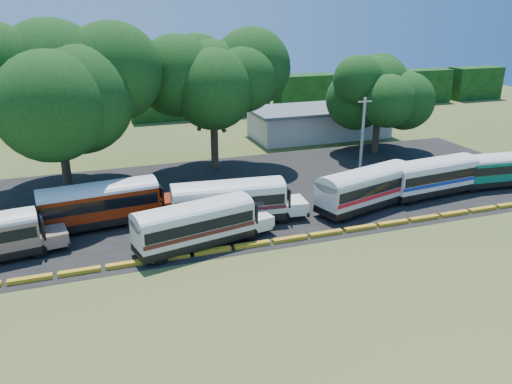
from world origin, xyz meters
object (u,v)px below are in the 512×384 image
object	(u,v)px
bus_red	(102,201)
bus_teal	(497,168)
bus_cream_west	(197,222)
bus_white_red	(367,186)
tree_west	(53,77)

from	to	relation	value
bus_red	bus_teal	bearing A→B (deg)	-10.22
bus_red	bus_cream_west	world-z (taller)	bus_red
bus_white_red	bus_red	bearing A→B (deg)	154.49
bus_red	tree_west	xyz separation A→B (m)	(-2.72, 8.71, 8.74)
bus_white_red	tree_west	size ratio (longest dim) A/B	0.73
bus_cream_west	tree_west	bearing A→B (deg)	108.85
bus_teal	tree_west	distance (m)	42.00
bus_red	bus_white_red	xyz separation A→B (m)	(21.68, -3.68, -0.01)
bus_teal	tree_west	size ratio (longest dim) A/B	0.65
bus_teal	tree_west	bearing A→B (deg)	168.64
bus_red	bus_cream_west	xyz separation A→B (m)	(6.19, -6.20, -0.13)
bus_red	bus_white_red	world-z (taller)	bus_white_red
bus_red	tree_west	distance (m)	12.63
tree_west	bus_red	bearing A→B (deg)	-72.67
bus_cream_west	bus_white_red	xyz separation A→B (m)	(15.50, 2.51, 0.12)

